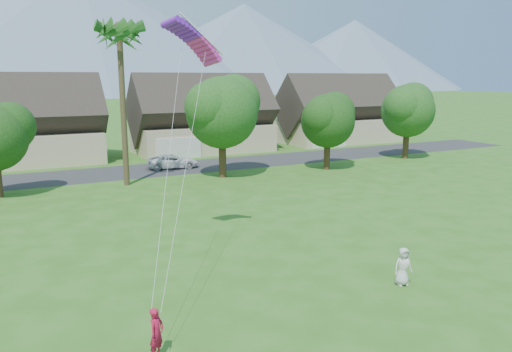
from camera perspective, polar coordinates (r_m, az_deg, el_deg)
street at (r=46.34m, az=-13.61°, el=0.53°), size 90.00×7.00×0.01m
kite_flyer at (r=15.94m, az=-11.29°, el=-17.23°), size 0.69×0.67×1.60m
watcher at (r=21.43m, az=16.46°, el=-9.89°), size 0.86×0.66×1.58m
parked_car at (r=47.16m, az=-9.46°, el=1.66°), size 4.85×2.73×1.28m
mountain_ridge at (r=271.97m, az=-23.37°, el=14.69°), size 540.00×240.00×70.00m
houses_row at (r=54.70m, az=-15.51°, el=5.67°), size 72.75×8.19×8.86m
tree_row at (r=39.55m, az=-13.46°, el=5.90°), size 62.27×6.67×8.45m
fan_palm at (r=39.93m, az=-15.38°, el=15.80°), size 3.00×3.00×13.80m
parafoil_kite at (r=23.60m, az=-7.12°, el=15.37°), size 3.22×1.37×0.50m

